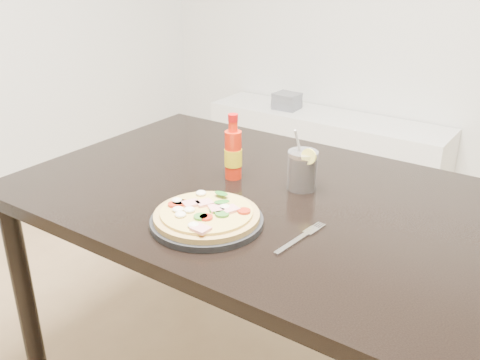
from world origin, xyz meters
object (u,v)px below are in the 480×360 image
Objects in this scene: pizza at (206,214)px; cola_cup at (302,171)px; fork at (302,237)px; dining_table at (264,219)px; media_console at (324,156)px; hot_sauce_bottle at (233,153)px; plate at (207,221)px.

cola_cup is (0.09, 0.32, 0.03)m from pizza.
fork is at bearing 17.60° from pizza.
dining_table is 1.00× the size of media_console.
hot_sauce_bottle is 1.67m from media_console.
hot_sauce_bottle is at bearing -74.38° from media_console.
plate is at bearing -156.14° from fork.
pizza is 1.33× the size of hot_sauce_bottle.
pizza reaches higher than dining_table.
fork is at bearing -66.00° from media_console.
fork reaches higher than dining_table.
hot_sauce_bottle reaches higher than pizza.
dining_table is at bearing 86.06° from plate.
hot_sauce_bottle is 0.14× the size of media_console.
plate is at bearing -73.27° from media_console.
media_console is at bearing 120.28° from fork.
plate is at bearing -93.94° from dining_table.
pizza reaches higher than plate.
hot_sauce_bottle is (-0.11, 0.27, 0.05)m from pizza.
pizza is 0.34m from cola_cup.
hot_sauce_bottle is at bearing 165.52° from dining_table.
dining_table is 5.38× the size of pizza.
plate is 1.93m from media_console.
plate is 1.43× the size of hot_sauce_bottle.
hot_sauce_bottle reaches higher than fork.
cola_cup is 0.12× the size of media_console.
dining_table reaches higher than media_console.
pizza is 1.94m from media_console.
pizza is 0.30m from hot_sauce_bottle.
hot_sauce_bottle is 1.03× the size of fork.
plate is 0.30m from hot_sauce_bottle.
pizza is 1.38× the size of fork.
plate is 0.24m from fork.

